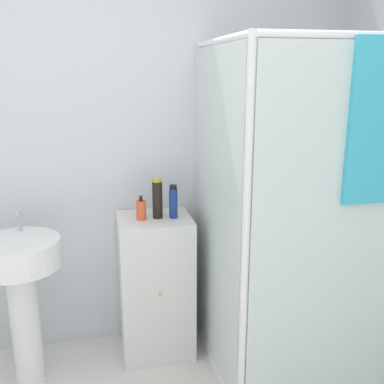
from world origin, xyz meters
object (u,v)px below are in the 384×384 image
object	(u,v)px
soap_dispenser	(141,210)
shampoo_bottle_blue	(173,202)
shampoo_bottle_tall_black	(157,199)
sink	(21,280)

from	to	relation	value
soap_dispenser	shampoo_bottle_blue	distance (m)	0.19
shampoo_bottle_blue	shampoo_bottle_tall_black	bearing A→B (deg)	168.45
soap_dispenser	shampoo_bottle_tall_black	xyz separation A→B (m)	(0.10, 0.01, 0.06)
soap_dispenser	shampoo_bottle_tall_black	world-z (taller)	shampoo_bottle_tall_black
sink	shampoo_bottle_tall_black	world-z (taller)	shampoo_bottle_tall_black
sink	shampoo_bottle_tall_black	xyz separation A→B (m)	(0.78, 0.14, 0.38)
sink	shampoo_bottle_blue	xyz separation A→B (m)	(0.88, 0.12, 0.36)
sink	soap_dispenser	world-z (taller)	soap_dispenser
shampoo_bottle_tall_black	shampoo_bottle_blue	world-z (taller)	shampoo_bottle_tall_black
sink	shampoo_bottle_blue	bearing A→B (deg)	7.64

